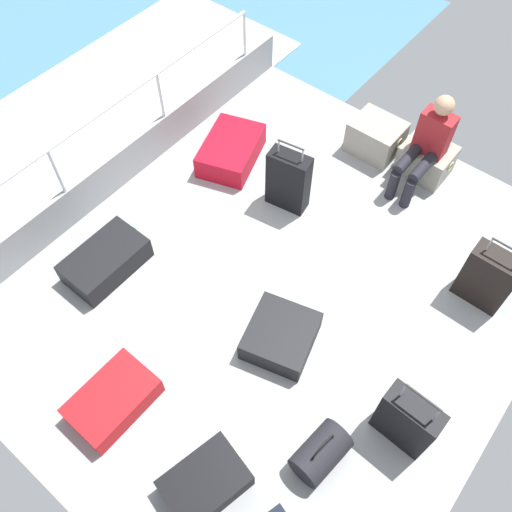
# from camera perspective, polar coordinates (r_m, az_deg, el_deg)

# --- Properties ---
(ground_plane) EXTENTS (4.40, 5.20, 0.06)m
(ground_plane) POSITION_cam_1_polar(r_m,az_deg,el_deg) (5.27, 2.73, -3.39)
(ground_plane) COLOR #939699
(gunwale_port) EXTENTS (0.06, 5.20, 0.45)m
(gunwale_port) POSITION_cam_1_polar(r_m,az_deg,el_deg) (6.06, -13.92, 9.11)
(gunwale_port) COLOR #939699
(gunwale_port) RESTS_ON ground_plane
(railing_port) EXTENTS (0.04, 4.20, 1.02)m
(railing_port) POSITION_cam_1_polar(r_m,az_deg,el_deg) (5.68, -15.07, 12.92)
(railing_port) COLOR silver
(railing_port) RESTS_ON ground_plane
(sea_wake) EXTENTS (12.00, 12.00, 0.01)m
(sea_wake) POSITION_cam_1_polar(r_m,az_deg,el_deg) (7.37, -20.64, 10.83)
(sea_wake) COLOR teal
(sea_wake) RESTS_ON ground_plane
(cargo_crate_0) EXTENTS (0.59, 0.46, 0.39)m
(cargo_crate_0) POSITION_cam_1_polar(r_m,az_deg,el_deg) (6.39, 12.47, 12.11)
(cargo_crate_0) COLOR gray
(cargo_crate_0) RESTS_ON ground_plane
(cargo_crate_1) EXTENTS (0.57, 0.43, 0.36)m
(cargo_crate_1) POSITION_cam_1_polar(r_m,az_deg,el_deg) (6.30, 17.42, 9.64)
(cargo_crate_1) COLOR gray
(cargo_crate_1) RESTS_ON ground_plane
(passenger_seated) EXTENTS (0.34, 0.66, 1.06)m
(passenger_seated) POSITION_cam_1_polar(r_m,az_deg,el_deg) (5.92, 17.50, 11.17)
(passenger_seated) COLOR maroon
(passenger_seated) RESTS_ON ground_plane
(suitcase_0) EXTENTS (0.46, 0.26, 0.86)m
(suitcase_0) POSITION_cam_1_polar(r_m,az_deg,el_deg) (5.59, 3.42, 7.89)
(suitcase_0) COLOR black
(suitcase_0) RESTS_ON ground_plane
(suitcase_2) EXTENTS (0.45, 0.24, 0.82)m
(suitcase_2) POSITION_cam_1_polar(r_m,az_deg,el_deg) (5.34, 23.15, -2.12)
(suitcase_2) COLOR black
(suitcase_2) RESTS_ON ground_plane
(suitcase_3) EXTENTS (0.46, 0.22, 0.84)m
(suitcase_3) POSITION_cam_1_polar(r_m,az_deg,el_deg) (4.53, 15.54, -16.30)
(suitcase_3) COLOR black
(suitcase_3) RESTS_ON ground_plane
(suitcase_4) EXTENTS (0.71, 0.74, 0.24)m
(suitcase_4) POSITION_cam_1_polar(r_m,az_deg,el_deg) (4.87, 2.62, -8.37)
(suitcase_4) COLOR black
(suitcase_4) RESTS_ON ground_plane
(suitcase_5) EXTENTS (0.48, 0.81, 0.26)m
(suitcase_5) POSITION_cam_1_polar(r_m,az_deg,el_deg) (5.44, -15.51, -0.49)
(suitcase_5) COLOR black
(suitcase_5) RESTS_ON ground_plane
(suitcase_6) EXTENTS (0.78, 0.93, 0.27)m
(suitcase_6) POSITION_cam_1_polar(r_m,az_deg,el_deg) (6.18, -2.65, 11.01)
(suitcase_6) COLOR #B70C1E
(suitcase_6) RESTS_ON ground_plane
(suitcase_7) EXTENTS (0.48, 0.73, 0.22)m
(suitcase_7) POSITION_cam_1_polar(r_m,az_deg,el_deg) (4.80, -14.79, -14.40)
(suitcase_7) COLOR red
(suitcase_7) RESTS_ON ground_plane
(suitcase_8) EXTENTS (0.57, 0.70, 0.23)m
(suitcase_8) POSITION_cam_1_polar(r_m,az_deg,el_deg) (4.49, -5.37, -22.65)
(suitcase_8) COLOR black
(suitcase_8) RESTS_ON ground_plane
(duffel_bag) EXTENTS (0.34, 0.48, 0.42)m
(duffel_bag) POSITION_cam_1_polar(r_m,az_deg,el_deg) (4.51, 6.83, -19.84)
(duffel_bag) COLOR black
(duffel_bag) RESTS_ON ground_plane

